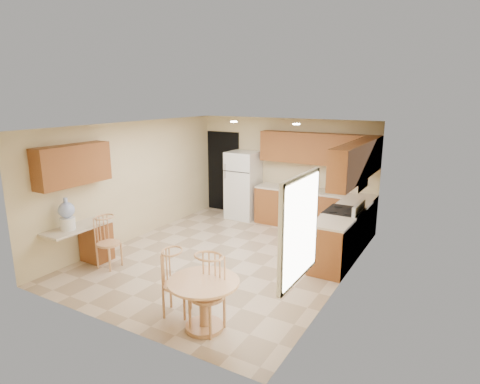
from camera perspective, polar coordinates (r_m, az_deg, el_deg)
The scene contains 30 objects.
floor at distance 7.82m, azimuth -2.20°, elevation -9.17°, with size 5.50×5.50×0.00m, color #C2A98C.
ceiling at distance 7.23m, azimuth -2.38°, elevation 9.42°, with size 4.50×5.50×0.02m, color white.
wall_back at distance 9.81m, azimuth 6.32°, elevation 3.11°, with size 4.50×0.02×2.50m, color beige.
wall_front at distance 5.40m, azimuth -18.13°, elevation -6.32°, with size 4.50×0.02×2.50m, color beige.
wall_left at distance 8.81m, azimuth -14.77°, elevation 1.53°, with size 0.02×5.50×2.50m, color beige.
wall_right at distance 6.54m, azimuth 14.64°, elevation -2.61°, with size 0.02×5.50×2.50m, color beige.
doorway at distance 10.64m, azimuth -2.40°, elevation 2.92°, with size 0.90×0.02×2.10m, color black.
base_cab_back at distance 9.41m, azimuth 10.33°, elevation -2.59°, with size 2.75×0.60×0.87m, color #955326.
counter_back at distance 9.29m, azimuth 10.45°, elevation 0.11°, with size 2.75×0.63×0.04m, color beige.
base_cab_right_a at distance 8.57m, azimuth 15.75°, elevation -4.51°, with size 0.60×0.59×0.87m, color #955326.
counter_right_a at distance 8.45m, azimuth 15.95°, elevation -1.57°, with size 0.63×0.59×0.04m, color beige.
base_cab_right_b at distance 7.25m, azimuth 12.81°, elevation -7.71°, with size 0.60×0.80×0.87m, color #955326.
counter_right_b at distance 7.09m, azimuth 13.01°, elevation -4.29°, with size 0.63×0.80×0.04m, color beige.
upper_cab_back at distance 9.25m, azimuth 11.00°, elevation 6.07°, with size 2.75×0.33×0.70m, color #955326.
upper_cab_right at distance 7.60m, azimuth 16.19°, elevation 4.17°, with size 0.33×2.42×0.70m, color #955326.
upper_cab_left at distance 7.54m, azimuth -22.68°, elevation 3.57°, with size 0.33×1.40×0.70m, color #955326.
sink at distance 9.30m, azimuth 10.31°, elevation 0.26°, with size 0.78×0.44×0.01m, color silver.
range_hood at distance 7.67m, azimuth 15.31°, elevation 1.04°, with size 0.50×0.76×0.14m, color silver.
desk_pedestal at distance 8.01m, azimuth -19.74°, elevation -6.67°, with size 0.48×0.42×0.72m, color #955326.
desk_top at distance 7.67m, azimuth -22.13°, elevation -4.71°, with size 0.50×1.20×0.04m, color beige.
window at distance 4.79m, azimuth 8.53°, elevation -5.17°, with size 0.06×1.12×1.30m.
can_light_a at distance 8.51m, azimuth -0.88°, elevation 9.97°, with size 0.14×0.14×0.02m, color white.
can_light_b at distance 7.88m, azimuth 8.01°, elevation 9.55°, with size 0.14×0.14×0.02m, color white.
refrigerator at distance 10.00m, azimuth 0.46°, elevation 0.99°, with size 0.74×0.72×1.68m.
stove at distance 7.95m, azimuth 14.36°, elevation -5.61°, with size 0.65×0.76×1.09m.
dining_table at distance 5.44m, azimuth -5.16°, elevation -14.71°, with size 0.94×0.94×0.70m.
chair_table_a at distance 5.71m, azimuth -9.62°, elevation -12.05°, with size 0.42×0.54×0.94m.
chair_table_b at distance 5.26m, azimuth -5.37°, elevation -13.65°, with size 0.45×0.45×1.03m.
chair_desk at distance 7.50m, azimuth -18.78°, elevation -6.28°, with size 0.41×0.53×0.94m.
water_crock at distance 7.49m, azimuth -23.39°, elevation -3.05°, with size 0.27×0.27×0.56m.
Camera 1 is at (3.86, -6.09, 3.04)m, focal length 30.00 mm.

